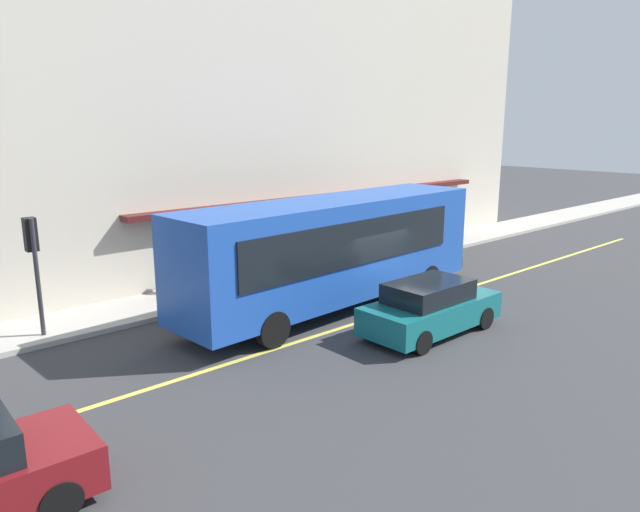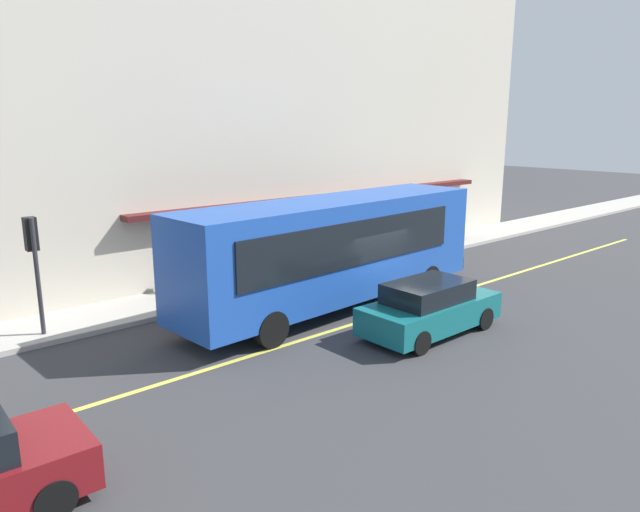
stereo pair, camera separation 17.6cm
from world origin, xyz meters
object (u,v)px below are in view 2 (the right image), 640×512
bus (335,247)px  traffic_light (33,248)px  pedestrian_mid_block (193,265)px  car_teal (430,308)px  pedestrian_waiting (374,232)px

bus → traffic_light: (-7.83, 3.39, 0.55)m
traffic_light → pedestrian_mid_block: size_ratio=2.01×
car_teal → pedestrian_mid_block: bearing=112.4°
pedestrian_mid_block → car_teal: bearing=-67.6°
bus → pedestrian_mid_block: 5.03m
bus → traffic_light: 8.55m
traffic_light → pedestrian_mid_block: (5.15, 0.77, -1.44)m
car_teal → pedestrian_mid_block: size_ratio=2.71×
traffic_light → pedestrian_waiting: (14.06, 0.82, -1.43)m
pedestrian_waiting → traffic_light: bearing=-176.7°
bus → car_teal: 3.66m
pedestrian_waiting → bus: bearing=-146.0°
traffic_light → pedestrian_waiting: traffic_light is taller
bus → traffic_light: size_ratio=3.52×
pedestrian_mid_block → bus: bearing=-57.3°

